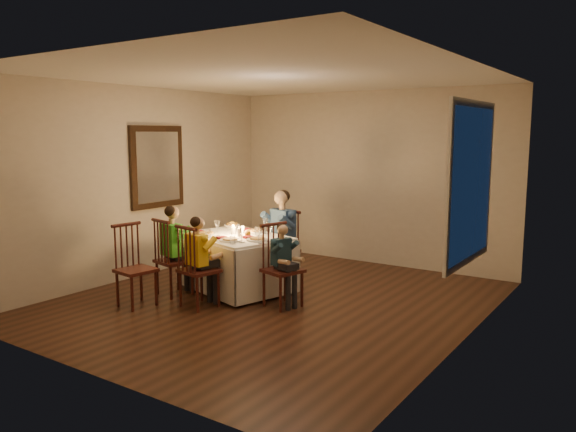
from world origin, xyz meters
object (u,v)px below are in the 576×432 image
Objects in this scene: chair_near_right at (200,306)px; chair_extra at (137,306)px; chair_adult at (281,281)px; chair_end at (283,306)px; dining_table at (236,251)px; adult at (281,281)px; child_green at (175,295)px; child_teal at (283,306)px; chair_near_left at (175,295)px; child_yellow at (200,306)px; serving_bowl at (232,226)px.

chair_extra is (-0.61, -0.38, 0.00)m from chair_near_right.
chair_adult and chair_near_right have the same top height.
dining_table is at bearing 89.88° from chair_end.
chair_extra is at bearing -96.81° from adult.
chair_near_right is 1.00× the size of chair_extra.
child_green reaches higher than chair_end.
chair_extra is 0.86× the size of child_green.
child_teal is at bearing -152.64° from child_green.
chair_end is 0.00m from child_teal.
adult is at bearing -14.35° from chair_extra.
child_teal is at bearing -39.04° from adult.
adult is (-0.00, 0.00, 0.00)m from chair_adult.
child_green reaches higher than chair_extra.
adult is at bearing -106.58° from child_green.
chair_near_left is 0.91× the size of child_yellow.
serving_bowl reaches higher than child_yellow.
child_green is 1.16× the size of child_teal.
chair_near_left is (-0.48, -0.60, -0.50)m from dining_table.
serving_bowl is (-0.63, -0.26, 0.72)m from adult.
serving_bowl is at bearing 3.53° from chair_extra.
chair_extra is 4.97× the size of serving_bowl.
chair_adult is 1.45m from chair_near_left.
child_green is at bearing -104.17° from adult.
chair_near_right is at bearing -67.20° from serving_bowl.
chair_adult is 1.12m from child_teal.
child_green is at bearing -0.00° from chair_near_left.
child_teal is (0.00, -0.00, 0.00)m from chair_end.
child_teal is (0.89, -0.25, -0.50)m from dining_table.
serving_bowl reaches higher than chair_end.
chair_extra is at bearing 139.03° from child_teal.
dining_table is 1.64× the size of chair_end.
child_teal is at bearing -135.38° from chair_near_right.
chair_end is (0.78, 0.54, 0.00)m from chair_near_right.
dining_table is 1.50× the size of child_yellow.
adult is 6.42× the size of serving_bowl.
chair_end is (0.66, -0.91, 0.00)m from chair_adult.
chair_near_left is 0.00m from child_green.
dining_table is at bearing -115.66° from chair_near_left.
child_teal is 1.61m from serving_bowl.
dining_table is 1.05m from chair_end.
dining_table is at bearing -72.43° from child_yellow.
dining_table is 0.86m from chair_adult.
chair_near_right is at bearing 175.24° from chair_near_left.
dining_table reaches higher than adult.
chair_adult is 0.00m from adult.
adult is at bearing 22.69° from serving_bowl.
adult is 1.45m from child_green.
chair_adult is at bearing -106.58° from child_green.
adult is at bearing 51.28° from chair_end.
chair_near_left is at bearing -7.51° from child_yellow.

